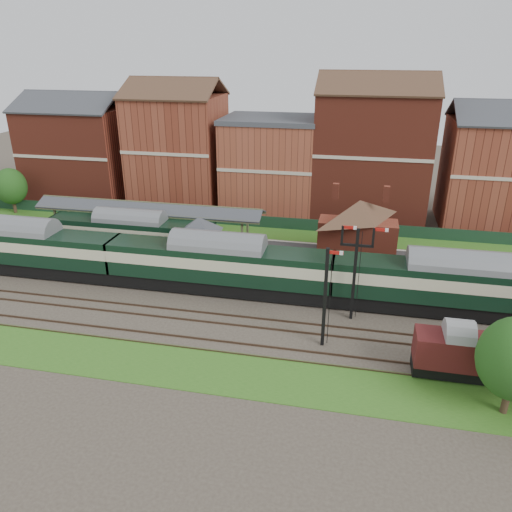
% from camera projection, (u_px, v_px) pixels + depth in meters
% --- Properties ---
extents(ground, '(160.00, 160.00, 0.00)m').
position_uv_depth(ground, '(221.00, 291.00, 46.46)').
color(ground, '#473D33').
rests_on(ground, ground).
extents(grass_back, '(90.00, 4.50, 0.06)m').
position_uv_depth(grass_back, '(257.00, 232.00, 60.84)').
color(grass_back, '#2D6619').
rests_on(grass_back, ground).
extents(grass_front, '(90.00, 5.00, 0.06)m').
position_uv_depth(grass_front, '(176.00, 366.00, 35.65)').
color(grass_front, '#2D6619').
rests_on(grass_front, ground).
extents(fence, '(90.00, 0.12, 1.50)m').
position_uv_depth(fence, '(260.00, 222.00, 62.36)').
color(fence, '#193823').
rests_on(fence, ground).
extents(platform, '(55.00, 3.40, 1.00)m').
position_uv_depth(platform, '(202.00, 244.00, 55.99)').
color(platform, '#2D2D2D').
rests_on(platform, ground).
extents(signal_box, '(5.40, 5.40, 6.00)m').
position_uv_depth(signal_box, '(200.00, 244.00, 48.71)').
color(signal_box, '#5C6D4D').
rests_on(signal_box, ground).
extents(brick_hut, '(3.20, 2.64, 2.94)m').
position_uv_depth(brick_hut, '(280.00, 270.00, 47.96)').
color(brick_hut, maroon).
rests_on(brick_hut, ground).
extents(station_building, '(8.10, 8.10, 5.90)m').
position_uv_depth(station_building, '(358.00, 226.00, 51.38)').
color(station_building, maroon).
rests_on(station_building, platform).
extents(canopy, '(26.00, 3.89, 4.08)m').
position_uv_depth(canopy, '(149.00, 206.00, 55.54)').
color(canopy, '#515837').
rests_on(canopy, platform).
extents(semaphore_bracket, '(3.60, 0.25, 8.18)m').
position_uv_depth(semaphore_bracket, '(355.00, 268.00, 40.09)').
color(semaphore_bracket, black).
rests_on(semaphore_bracket, ground).
extents(semaphore_siding, '(1.23, 0.25, 8.00)m').
position_uv_depth(semaphore_siding, '(325.00, 296.00, 36.61)').
color(semaphore_siding, black).
rests_on(semaphore_siding, ground).
extents(town_backdrop, '(69.00, 10.00, 16.00)m').
position_uv_depth(town_backdrop, '(269.00, 160.00, 66.23)').
color(town_backdrop, maroon).
rests_on(town_backdrop, ground).
extents(dmu_train, '(61.92, 3.25, 4.76)m').
position_uv_depth(dmu_train, '(219.00, 264.00, 45.41)').
color(dmu_train, black).
rests_on(dmu_train, ground).
extents(platform_railcar, '(18.28, 2.88, 4.21)m').
position_uv_depth(platform_railcar, '(132.00, 233.00, 53.60)').
color(platform_railcar, black).
rests_on(platform_railcar, ground).
extents(goods_van_a, '(5.46, 2.37, 3.31)m').
position_uv_depth(goods_van_a, '(455.00, 352.00, 33.95)').
color(goods_van_a, black).
rests_on(goods_van_a, ground).
extents(tree_back, '(4.20, 4.20, 6.14)m').
position_uv_depth(tree_back, '(11.00, 186.00, 66.53)').
color(tree_back, '#382619').
rests_on(tree_back, ground).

